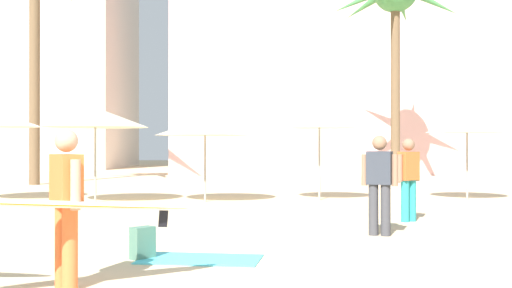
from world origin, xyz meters
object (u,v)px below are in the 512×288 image
person_far_right (411,176)px  beach_towel (203,259)px  cafe_umbrella_3 (470,124)px  cafe_umbrella_0 (322,120)px  backpack (145,243)px  palm_tree_left (398,2)px  person_far_left (65,203)px  cafe_umbrella_1 (208,127)px  cafe_umbrella_4 (98,117)px  person_mid_left (382,181)px

person_far_right → beach_towel: bearing=-77.7°
cafe_umbrella_3 → cafe_umbrella_0: bearing=-179.3°
backpack → beach_towel: bearing=-142.0°
cafe_umbrella_3 → backpack: cafe_umbrella_3 is taller
palm_tree_left → person_far_left: 21.43m
cafe_umbrella_0 → cafe_umbrella_1: 3.12m
cafe_umbrella_1 → person_far_left: bearing=-93.4°
backpack → cafe_umbrella_4: bearing=-28.6°
cafe_umbrella_0 → person_far_right: size_ratio=1.48×
palm_tree_left → cafe_umbrella_1: 12.43m
beach_towel → person_far_left: (-1.23, -1.78, 0.89)m
cafe_umbrella_4 → cafe_umbrella_3: bearing=4.5°
cafe_umbrella_3 → person_far_left: cafe_umbrella_3 is taller
cafe_umbrella_4 → person_far_right: bearing=-29.7°
cafe_umbrella_4 → person_far_left: size_ratio=1.06×
cafe_umbrella_1 → palm_tree_left: bearing=51.5°
person_far_right → backpack: bearing=-83.5°
palm_tree_left → cafe_umbrella_1: size_ratio=3.35×
cafe_umbrella_1 → backpack: (-0.14, -8.35, -1.78)m
cafe_umbrella_3 → cafe_umbrella_4: 10.00m
cafe_umbrella_3 → cafe_umbrella_4: cafe_umbrella_4 is taller
cafe_umbrella_3 → person_far_right: size_ratio=1.42×
backpack → cafe_umbrella_3: bearing=-86.3°
cafe_umbrella_4 → palm_tree_left: bearing=42.6°
backpack → person_mid_left: 4.17m
beach_towel → person_far_right: person_far_right is taller
palm_tree_left → cafe_umbrella_0: bearing=-115.2°
cafe_umbrella_3 → cafe_umbrella_4: bearing=-175.5°
cafe_umbrella_0 → cafe_umbrella_3: cafe_umbrella_0 is taller
cafe_umbrella_1 → cafe_umbrella_3: bearing=4.3°
cafe_umbrella_3 → person_far_right: (-2.80, -4.87, -1.19)m
palm_tree_left → person_far_right: (-2.66, -13.13, -6.42)m
cafe_umbrella_3 → beach_towel: (-6.50, -8.95, -2.06)m
cafe_umbrella_4 → beach_towel: 9.15m
beach_towel → person_mid_left: (2.76, 2.19, 0.89)m
person_mid_left → cafe_umbrella_0: bearing=25.4°
palm_tree_left → cafe_umbrella_0: (-3.91, -8.30, -5.13)m
cafe_umbrella_4 → person_mid_left: (6.23, -5.98, -1.32)m
beach_towel → person_far_right: size_ratio=0.95×
cafe_umbrella_0 → backpack: (-3.22, -8.84, -1.98)m
person_far_left → cafe_umbrella_4: bearing=-114.9°
cafe_umbrella_0 → person_far_left: bearing=-109.0°
backpack → person_far_left: (-0.47, -1.84, 0.70)m
cafe_umbrella_1 → person_far_right: 6.22m
cafe_umbrella_1 → person_mid_left: 7.17m
cafe_umbrella_0 → person_mid_left: 6.85m
person_far_right → cafe_umbrella_0: bearing=159.0°
palm_tree_left → backpack: bearing=-112.6°
cafe_umbrella_0 → cafe_umbrella_3: 4.05m
backpack → cafe_umbrella_1: bearing=-48.0°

